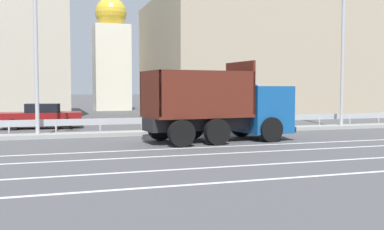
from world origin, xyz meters
TOP-DOWN VIEW (x-y plane):
  - ground_plane at (0.00, 0.00)m, footprint 320.00×320.00m
  - lane_strip_0 at (1.28, -3.29)m, footprint 60.56×0.16m
  - lane_strip_1 at (1.28, -5.00)m, footprint 60.56×0.16m
  - lane_strip_2 at (1.28, -7.45)m, footprint 60.56×0.16m
  - lane_strip_3 at (1.28, -9.43)m, footprint 60.56×0.16m
  - median_island at (0.00, 2.06)m, footprint 33.31×1.10m
  - median_guardrail at (0.00, 2.92)m, footprint 60.56×0.09m
  - dump_truck at (2.04, -1.42)m, footprint 6.47×3.23m
  - median_road_sign at (4.69, 2.06)m, footprint 0.84×0.16m
  - street_lamp_1 at (-5.96, 2.00)m, footprint 0.72×2.73m
  - street_lamp_2 at (10.16, 1.96)m, footprint 0.71×1.87m
  - parked_car_3 at (-5.86, 7.25)m, footprint 4.52×2.02m
  - background_building_1 at (14.20, 18.20)m, footprint 21.59×14.53m
  - church_tower at (1.00, 28.05)m, footprint 3.60×3.60m

SIDE VIEW (x-z plane):
  - ground_plane at x=0.00m, z-range 0.00..0.00m
  - lane_strip_0 at x=1.28m, z-range 0.00..0.01m
  - lane_strip_1 at x=1.28m, z-range 0.00..0.01m
  - lane_strip_2 at x=1.28m, z-range 0.00..0.01m
  - lane_strip_3 at x=1.28m, z-range 0.00..0.01m
  - median_island at x=0.00m, z-range 0.00..0.18m
  - median_guardrail at x=0.00m, z-range 0.18..0.96m
  - parked_car_3 at x=-5.86m, z-range 0.01..1.42m
  - dump_truck at x=2.04m, z-range -0.46..2.91m
  - median_road_sign at x=4.69m, z-range 0.11..2.64m
  - street_lamp_1 at x=-5.96m, z-range 0.53..8.65m
  - background_building_1 at x=14.20m, z-range 0.00..10.01m
  - street_lamp_2 at x=10.16m, z-range 0.45..10.44m
  - church_tower at x=1.00m, z-range -0.58..11.97m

